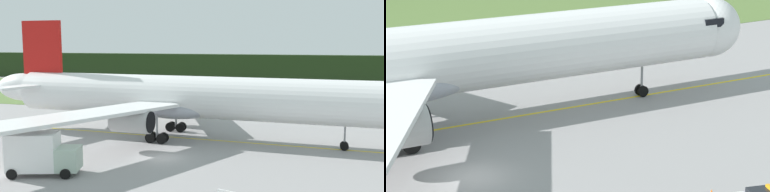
{
  "view_description": "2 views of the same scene",
  "coord_description": "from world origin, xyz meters",
  "views": [
    {
      "loc": [
        13.76,
        -38.06,
        11.62
      ],
      "look_at": [
        0.26,
        9.91,
        5.03
      ],
      "focal_mm": 38.65,
      "sensor_mm": 36.0,
      "label": 1
    },
    {
      "loc": [
        -12.99,
        -36.04,
        17.22
      ],
      "look_at": [
        6.68,
        -1.07,
        4.32
      ],
      "focal_mm": 64.57,
      "sensor_mm": 36.0,
      "label": 2
    }
  ],
  "objects": [
    {
      "name": "airliner",
      "position": [
        -0.05,
        8.8,
        4.96
      ],
      "size": [
        54.6,
        45.34,
        14.34
      ],
      "color": "silver",
      "rests_on": "ground"
    },
    {
      "name": "taxiway_centerline_main",
      "position": [
        0.62,
        8.77,
        0.0
      ],
      "size": [
        72.42,
        2.84,
        0.01
      ],
      "primitive_type": "cube",
      "rotation": [
        0.0,
        0.0,
        -0.04
      ],
      "color": "yellow",
      "rests_on": "ground"
    },
    {
      "name": "ground",
      "position": [
        0.0,
        0.0,
        0.0
      ],
      "size": [
        320.0,
        320.0,
        0.0
      ],
      "primitive_type": "plane",
      "color": "gray"
    }
  ]
}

